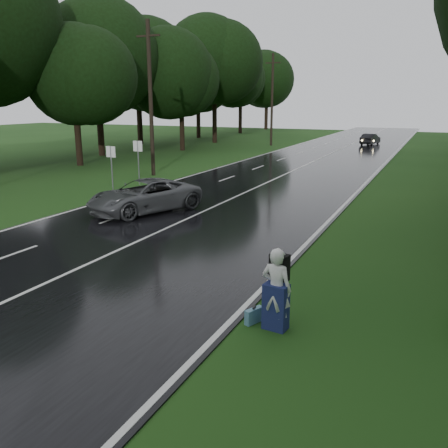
{
  "coord_description": "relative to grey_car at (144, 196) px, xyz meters",
  "views": [
    {
      "loc": [
        9.9,
        -8.64,
        5.1
      ],
      "look_at": [
        3.55,
        5.22,
        1.1
      ],
      "focal_mm": 37.62,
      "sensor_mm": 36.0,
      "label": 1
    }
  ],
  "objects": [
    {
      "name": "far_car",
      "position": [
        4.62,
        41.18,
        -0.11
      ],
      "size": [
        2.0,
        4.12,
        1.3
      ],
      "primitive_type": "imported",
      "rotation": [
        0.0,
        0.0,
        2.98
      ],
      "color": "black",
      "rests_on": "road"
    },
    {
      "name": "road_sign_a",
      "position": [
        -4.7,
        3.69,
        -0.8
      ],
      "size": [
        0.63,
        0.1,
        2.62
      ],
      "primitive_type": null,
      "color": "white",
      "rests_on": "ground"
    },
    {
      "name": "road",
      "position": [
        2.5,
        10.54,
        -0.78
      ],
      "size": [
        12.0,
        140.0,
        0.04
      ],
      "primitive_type": "cube",
      "color": "black",
      "rests_on": "ground"
    },
    {
      "name": "tree_left_d",
      "position": [
        -14.37,
        11.96,
        -0.8
      ],
      "size": [
        7.94,
        7.94,
        12.41
      ],
      "primitive_type": null,
      "color": "black",
      "rests_on": "ground"
    },
    {
      "name": "tree_left_e",
      "position": [
        -12.75,
        26.1,
        -0.8
      ],
      "size": [
        8.43,
        8.43,
        13.17
      ],
      "primitive_type": null,
      "color": "black",
      "rests_on": "ground"
    },
    {
      "name": "lane_center",
      "position": [
        2.5,
        10.54,
        -0.75
      ],
      "size": [
        0.12,
        140.0,
        0.01
      ],
      "primitive_type": "cube",
      "color": "silver",
      "rests_on": "road"
    },
    {
      "name": "utility_pole_mid",
      "position": [
        -6.0,
        9.99,
        -0.8
      ],
      "size": [
        1.8,
        0.28,
        10.33
      ],
      "primitive_type": null,
      "color": "black",
      "rests_on": "ground"
    },
    {
      "name": "grey_car",
      "position": [
        0.0,
        0.0,
        0.0
      ],
      "size": [
        4.46,
        6.0,
        1.51
      ],
      "primitive_type": "imported",
      "rotation": [
        0.0,
        0.0,
        5.88
      ],
      "color": "#494C4E",
      "rests_on": "road"
    },
    {
      "name": "suitcase",
      "position": [
        8.81,
        -8.54,
        -0.62
      ],
      "size": [
        0.33,
        0.53,
        0.36
      ],
      "primitive_type": "cube",
      "rotation": [
        0.0,
        0.0,
        5.88
      ],
      "color": "teal",
      "rests_on": "ground"
    },
    {
      "name": "utility_pole_far",
      "position": [
        -6.0,
        35.51,
        -0.8
      ],
      "size": [
        1.8,
        0.28,
        10.38
      ],
      "primitive_type": null,
      "color": "black",
      "rests_on": "ground"
    },
    {
      "name": "road_sign_b",
      "position": [
        -4.7,
        6.36,
        -0.8
      ],
      "size": [
        0.65,
        0.1,
        2.73
      ],
      "primitive_type": null,
      "color": "white",
      "rests_on": "ground"
    },
    {
      "name": "hitchhiker",
      "position": [
        9.36,
        -8.59,
        0.11
      ],
      "size": [
        0.76,
        0.7,
        1.95
      ],
      "color": "silver",
      "rests_on": "ground"
    },
    {
      "name": "ground",
      "position": [
        2.5,
        -9.46,
        -0.8
      ],
      "size": [
        160.0,
        160.0,
        0.0
      ],
      "primitive_type": "plane",
      "color": "#1D4213",
      "rests_on": "ground"
    },
    {
      "name": "tree_left_f",
      "position": [
        -13.79,
        36.24,
        -0.8
      ],
      "size": [
        11.36,
        11.36,
        17.75
      ],
      "primitive_type": null,
      "color": "black",
      "rests_on": "ground"
    }
  ]
}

